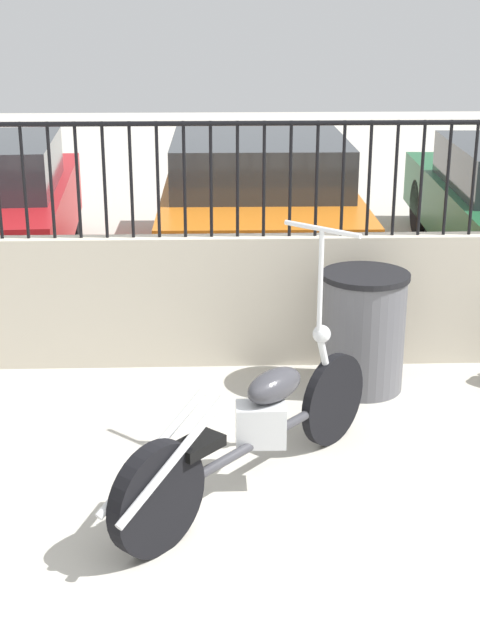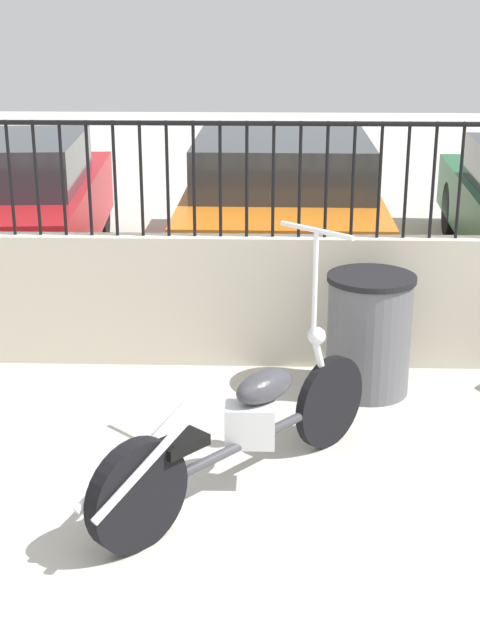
# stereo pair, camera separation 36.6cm
# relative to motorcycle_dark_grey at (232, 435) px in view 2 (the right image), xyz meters

# --- Properties ---
(ground_plane) EXTENTS (40.00, 40.00, 0.00)m
(ground_plane) POSITION_rel_motorcycle_dark_grey_xyz_m (0.32, -1.18, -0.39)
(ground_plane) COLOR #B7B2A5
(low_wall) EXTENTS (9.61, 0.18, 1.00)m
(low_wall) POSITION_rel_motorcycle_dark_grey_xyz_m (0.32, 2.01, 0.12)
(low_wall) COLOR beige
(low_wall) RESTS_ON ground_plane
(fence_railing) EXTENTS (9.61, 0.04, 0.84)m
(fence_railing) POSITION_rel_motorcycle_dark_grey_xyz_m (0.32, 2.01, 1.18)
(fence_railing) COLOR black
(fence_railing) RESTS_ON low_wall
(motorcycle_dark_grey) EXTENTS (1.55, 1.70, 1.44)m
(motorcycle_dark_grey) POSITION_rel_motorcycle_dark_grey_xyz_m (0.00, 0.00, 0.00)
(motorcycle_dark_grey) COLOR black
(motorcycle_dark_grey) RESTS_ON ground_plane
(trash_bin) EXTENTS (0.62, 0.62, 0.86)m
(trash_bin) POSITION_rel_motorcycle_dark_grey_xyz_m (0.90, 1.49, 0.05)
(trash_bin) COLOR #56565B
(trash_bin) RESTS_ON ground_plane
(car_red) EXTENTS (2.15, 4.03, 1.38)m
(car_red) POSITION_rel_motorcycle_dark_grey_xyz_m (-2.54, 4.50, 0.31)
(car_red) COLOR black
(car_red) RESTS_ON ground_plane
(car_orange) EXTENTS (1.92, 4.17, 1.39)m
(car_orange) POSITION_rel_motorcycle_dark_grey_xyz_m (0.32, 4.59, 0.32)
(car_orange) COLOR black
(car_orange) RESTS_ON ground_plane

